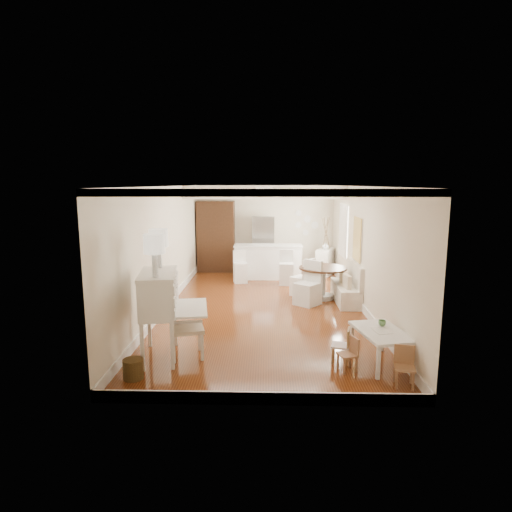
{
  "coord_description": "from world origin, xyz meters",
  "views": [
    {
      "loc": [
        0.06,
        -9.68,
        2.86
      ],
      "look_at": [
        -0.19,
        0.3,
        1.16
      ],
      "focal_mm": 30.0,
      "sensor_mm": 36.0,
      "label": 1
    }
  ],
  "objects_px": {
    "pantry_cabinet": "(216,236)",
    "kids_chair_a": "(347,354)",
    "gustavian_armchair": "(187,327)",
    "bar_stool_left": "(240,267)",
    "wicker_basket": "(133,369)",
    "sideboard": "(325,262)",
    "dining_table": "(322,283)",
    "secretary_bureau": "(159,315)",
    "breakfast_counter": "(268,262)",
    "slip_chair_near": "(308,283)",
    "fridge": "(274,244)",
    "kids_chair_c": "(405,367)",
    "slip_chair_far": "(302,277)",
    "bar_stool_right": "(286,268)",
    "kids_table": "(381,347)",
    "kids_chair_b": "(340,345)"
  },
  "relations": [
    {
      "from": "kids_chair_a",
      "to": "pantry_cabinet",
      "type": "height_order",
      "value": "pantry_cabinet"
    },
    {
      "from": "secretary_bureau",
      "to": "slip_chair_far",
      "type": "bearing_deg",
      "value": 47.1
    },
    {
      "from": "kids_table",
      "to": "kids_chair_a",
      "type": "distance_m",
      "value": 0.64
    },
    {
      "from": "gustavian_armchair",
      "to": "bar_stool_left",
      "type": "height_order",
      "value": "gustavian_armchair"
    },
    {
      "from": "dining_table",
      "to": "kids_table",
      "type": "bearing_deg",
      "value": -83.76
    },
    {
      "from": "sideboard",
      "to": "secretary_bureau",
      "type": "bearing_deg",
      "value": -94.68
    },
    {
      "from": "secretary_bureau",
      "to": "pantry_cabinet",
      "type": "bearing_deg",
      "value": 79.85
    },
    {
      "from": "secretary_bureau",
      "to": "breakfast_counter",
      "type": "height_order",
      "value": "secretary_bureau"
    },
    {
      "from": "gustavian_armchair",
      "to": "kids_chair_a",
      "type": "height_order",
      "value": "gustavian_armchair"
    },
    {
      "from": "breakfast_counter",
      "to": "kids_table",
      "type": "bearing_deg",
      "value": -74.06
    },
    {
      "from": "pantry_cabinet",
      "to": "kids_chair_a",
      "type": "bearing_deg",
      "value": -69.06
    },
    {
      "from": "kids_chair_b",
      "to": "kids_table",
      "type": "bearing_deg",
      "value": 99.28
    },
    {
      "from": "slip_chair_near",
      "to": "kids_chair_c",
      "type": "bearing_deg",
      "value": -35.5
    },
    {
      "from": "slip_chair_far",
      "to": "bar_stool_right",
      "type": "xyz_separation_m",
      "value": [
        -0.36,
        1.21,
        0.01
      ]
    },
    {
      "from": "dining_table",
      "to": "gustavian_armchair",
      "type": "bearing_deg",
      "value": -126.35
    },
    {
      "from": "kids_table",
      "to": "gustavian_armchair",
      "type": "bearing_deg",
      "value": 175.8
    },
    {
      "from": "secretary_bureau",
      "to": "pantry_cabinet",
      "type": "height_order",
      "value": "pantry_cabinet"
    },
    {
      "from": "kids_table",
      "to": "bar_stool_left",
      "type": "relative_size",
      "value": 1.2
    },
    {
      "from": "kids_table",
      "to": "slip_chair_far",
      "type": "distance_m",
      "value": 4.33
    },
    {
      "from": "pantry_cabinet",
      "to": "fridge",
      "type": "relative_size",
      "value": 1.28
    },
    {
      "from": "wicker_basket",
      "to": "kids_chair_a",
      "type": "height_order",
      "value": "kids_chair_a"
    },
    {
      "from": "kids_chair_a",
      "to": "bar_stool_right",
      "type": "relative_size",
      "value": 0.55
    },
    {
      "from": "bar_stool_left",
      "to": "fridge",
      "type": "xyz_separation_m",
      "value": [
        1.01,
        1.65,
        0.44
      ]
    },
    {
      "from": "secretary_bureau",
      "to": "kids_chair_c",
      "type": "xyz_separation_m",
      "value": [
        3.73,
        -0.95,
        -0.43
      ]
    },
    {
      "from": "bar_stool_left",
      "to": "sideboard",
      "type": "relative_size",
      "value": 1.07
    },
    {
      "from": "slip_chair_far",
      "to": "fridge",
      "type": "relative_size",
      "value": 0.54
    },
    {
      "from": "sideboard",
      "to": "wicker_basket",
      "type": "bearing_deg",
      "value": -93.27
    },
    {
      "from": "kids_chair_a",
      "to": "slip_chair_near",
      "type": "bearing_deg",
      "value": 166.51
    },
    {
      "from": "bar_stool_left",
      "to": "dining_table",
      "type": "bearing_deg",
      "value": -50.76
    },
    {
      "from": "secretary_bureau",
      "to": "kids_chair_b",
      "type": "height_order",
      "value": "secretary_bureau"
    },
    {
      "from": "wicker_basket",
      "to": "fridge",
      "type": "relative_size",
      "value": 0.17
    },
    {
      "from": "secretary_bureau",
      "to": "gustavian_armchair",
      "type": "distance_m",
      "value": 0.49
    },
    {
      "from": "dining_table",
      "to": "pantry_cabinet",
      "type": "height_order",
      "value": "pantry_cabinet"
    },
    {
      "from": "breakfast_counter",
      "to": "wicker_basket",
      "type": "bearing_deg",
      "value": -106.3
    },
    {
      "from": "wicker_basket",
      "to": "dining_table",
      "type": "bearing_deg",
      "value": 53.45
    },
    {
      "from": "kids_table",
      "to": "slip_chair_near",
      "type": "height_order",
      "value": "slip_chair_near"
    },
    {
      "from": "fridge",
      "to": "slip_chair_far",
      "type": "bearing_deg",
      "value": -77.47
    },
    {
      "from": "dining_table",
      "to": "fridge",
      "type": "relative_size",
      "value": 0.66
    },
    {
      "from": "sideboard",
      "to": "dining_table",
      "type": "bearing_deg",
      "value": -74.94
    },
    {
      "from": "kids_chair_a",
      "to": "sideboard",
      "type": "xyz_separation_m",
      "value": [
        0.6,
        7.05,
        0.14
      ]
    },
    {
      "from": "wicker_basket",
      "to": "sideboard",
      "type": "distance_m",
      "value": 8.33
    },
    {
      "from": "kids_chair_a",
      "to": "slip_chair_far",
      "type": "relative_size",
      "value": 0.56
    },
    {
      "from": "kids_table",
      "to": "kids_chair_c",
      "type": "distance_m",
      "value": 0.77
    },
    {
      "from": "slip_chair_far",
      "to": "pantry_cabinet",
      "type": "xyz_separation_m",
      "value": [
        -2.58,
        3.1,
        0.66
      ]
    },
    {
      "from": "gustavian_armchair",
      "to": "dining_table",
      "type": "height_order",
      "value": "gustavian_armchair"
    },
    {
      "from": "slip_chair_near",
      "to": "sideboard",
      "type": "bearing_deg",
      "value": 116.63
    },
    {
      "from": "wicker_basket",
      "to": "kids_table",
      "type": "bearing_deg",
      "value": 9.22
    },
    {
      "from": "wicker_basket",
      "to": "bar_stool_right",
      "type": "relative_size",
      "value": 0.3
    },
    {
      "from": "gustavian_armchair",
      "to": "bar_stool_left",
      "type": "distance_m",
      "value": 5.45
    },
    {
      "from": "pantry_cabinet",
      "to": "fridge",
      "type": "distance_m",
      "value": 1.92
    }
  ]
}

